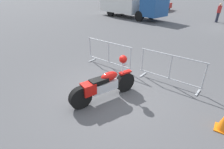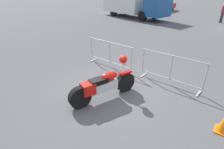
% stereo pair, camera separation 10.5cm
% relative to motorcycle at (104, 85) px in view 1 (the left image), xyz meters
% --- Properties ---
extents(ground_plane, '(120.00, 120.00, 0.00)m').
position_rel_motorcycle_xyz_m(ground_plane, '(0.08, 0.33, -0.48)').
color(ground_plane, '#4C4C4F').
extents(motorcycle, '(0.94, 2.14, 1.25)m').
position_rel_motorcycle_xyz_m(motorcycle, '(0.00, 0.00, 0.00)').
color(motorcycle, black).
rests_on(motorcycle, ground).
extents(crowd_barrier_near, '(2.25, 0.58, 1.07)m').
position_rel_motorcycle_xyz_m(crowd_barrier_near, '(-1.29, 2.01, 0.08)').
color(crowd_barrier_near, '#9EA0A5').
rests_on(crowd_barrier_near, ground).
extents(crowd_barrier_far, '(2.25, 0.58, 1.07)m').
position_rel_motorcycle_xyz_m(crowd_barrier_far, '(1.29, 2.01, 0.08)').
color(crowd_barrier_far, '#9EA0A5').
rests_on(crowd_barrier_far, ground).
extents(box_truck, '(8.01, 3.98, 2.98)m').
position_rel_motorcycle_xyz_m(box_truck, '(-7.31, 13.93, 1.16)').
color(box_truck, silver).
rests_on(box_truck, ground).
extents(parked_car_yellow, '(2.29, 4.59, 1.50)m').
position_rel_motorcycle_xyz_m(parked_car_yellow, '(-12.55, 21.10, 0.28)').
color(parked_car_yellow, yellow).
rests_on(parked_car_yellow, ground).
extents(parked_car_blue, '(2.23, 4.47, 1.46)m').
position_rel_motorcycle_xyz_m(parked_car_blue, '(-9.55, 21.27, 0.26)').
color(parked_car_blue, '#284799').
rests_on(parked_car_blue, ground).
extents(parked_car_red, '(2.15, 4.31, 1.41)m').
position_rel_motorcycle_xyz_m(parked_car_red, '(-6.55, 21.40, 0.23)').
color(parked_car_red, '#B21E19').
rests_on(parked_car_red, ground).
extents(pedestrian, '(0.35, 0.35, 1.69)m').
position_rel_motorcycle_xyz_m(pedestrian, '(1.14, 16.12, 0.44)').
color(pedestrian, '#262838').
rests_on(pedestrian, ground).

